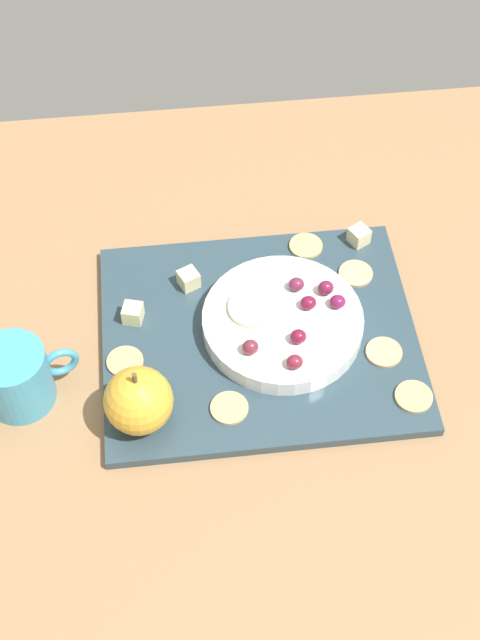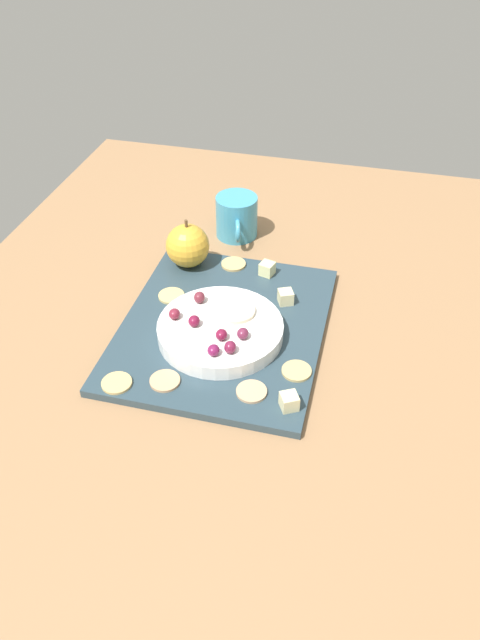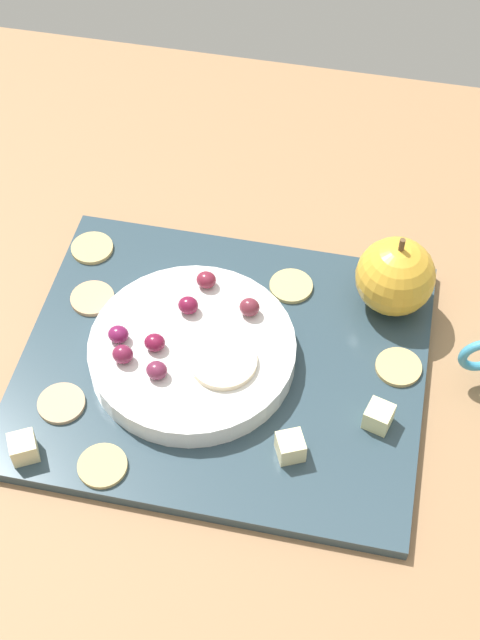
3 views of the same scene
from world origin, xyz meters
TOP-DOWN VIEW (x-y plane):
  - table at (0.00, 0.00)cm, footprint 129.39×86.31cm
  - platter at (-4.70, 1.77)cm, footprint 35.22×29.25cm
  - serving_dish at (-2.06, 2.10)cm, footprint 18.03×18.03cm
  - apple_whole at (-18.38, -7.94)cm, footprint 7.17×7.17cm
  - apple_stem at (-18.38, -7.94)cm, footprint 0.50×0.50cm
  - cheese_cube_0 at (9.05, 14.16)cm, footprint 2.89×2.89cm
  - cheese_cube_1 at (-12.02, 9.68)cm, footprint 2.82×2.82cm
  - cheese_cube_2 at (-18.69, 5.36)cm, footprint 2.63×2.63cm
  - cracker_0 at (10.57, -8.60)cm, footprint 4.05×4.05cm
  - cracker_1 at (-19.86, -0.59)cm, footprint 4.05×4.05cm
  - cracker_2 at (7.73, 9.00)cm, footprint 4.05×4.05cm
  - cracker_3 at (2.56, 14.01)cm, footprint 4.05×4.05cm
  - cracker_4 at (-9.11, -7.79)cm, footprint 4.05×4.05cm
  - cracker_5 at (8.64, -2.57)cm, footprint 4.05×4.05cm
  - grape_0 at (-6.24, -2.23)cm, footprint 1.81×1.63cm
  - grape_1 at (4.21, 2.92)cm, footprint 1.81×1.63cm
  - grape_2 at (-0.48, 5.90)cm, footprint 1.81×1.63cm
  - grape_3 at (-0.91, -1.38)cm, footprint 1.81×1.63cm
  - grape_4 at (-1.79, -4.60)cm, footprint 1.81×1.63cm
  - grape_5 at (3.21, 4.95)cm, footprint 1.81×1.63cm
  - grape_6 at (0.92, 3.13)cm, footprint 1.81×1.63cm
  - apple_slice_0 at (-5.15, 3.53)cm, footprint 5.75×5.75cm
  - cup at (-31.03, -2.89)cm, footprint 10.43×7.41cm

SIDE VIEW (x-z plane):
  - table at x=0.00cm, z-range 0.00..3.22cm
  - platter at x=-4.70cm, z-range 3.22..4.45cm
  - cracker_0 at x=10.57cm, z-range 4.45..4.85cm
  - cracker_1 at x=-19.86cm, z-range 4.45..4.85cm
  - cracker_2 at x=7.73cm, z-range 4.45..4.85cm
  - cracker_3 at x=2.56cm, z-range 4.45..4.85cm
  - cracker_4 at x=-9.11cm, z-range 4.45..4.85cm
  - cracker_5 at x=8.64cm, z-range 4.45..4.85cm
  - cheese_cube_0 at x=9.05cm, z-range 4.45..6.58cm
  - cheese_cube_1 at x=-12.02cm, z-range 4.45..6.58cm
  - cheese_cube_2 at x=-18.69cm, z-range 4.45..6.58cm
  - serving_dish at x=-2.06cm, z-range 4.45..6.69cm
  - cup at x=-31.03cm, z-range 3.22..10.74cm
  - apple_slice_0 at x=-5.15cm, z-range 6.69..7.29cm
  - grape_1 at x=4.21cm, z-range 6.69..8.18cm
  - grape_6 at x=0.92cm, z-range 6.69..8.19cm
  - grape_4 at x=-1.79cm, z-range 6.69..8.21cm
  - grape_2 at x=-0.48cm, z-range 6.69..8.23cm
  - grape_3 at x=-0.91cm, z-range 6.69..8.28cm
  - grape_0 at x=-6.24cm, z-range 6.69..8.38cm
  - grape_5 at x=3.21cm, z-range 6.69..8.40cm
  - apple_whole at x=-18.38cm, z-range 4.45..11.63cm
  - apple_stem at x=-18.38cm, z-range 11.63..12.83cm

